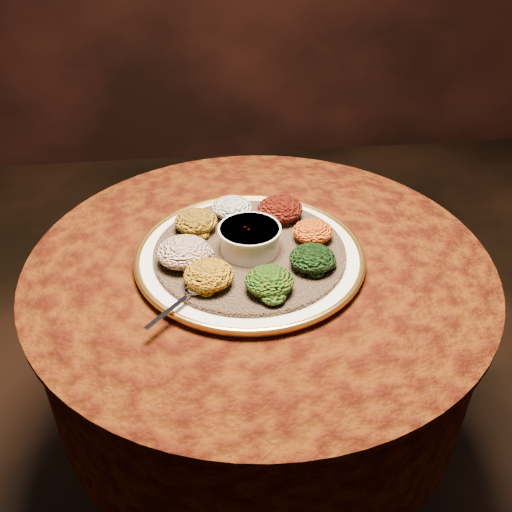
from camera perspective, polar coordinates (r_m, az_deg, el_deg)
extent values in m
plane|color=black|center=(1.72, 0.24, -20.41)|extent=(4.00, 4.00, 0.00)
cylinder|color=black|center=(1.70, 0.25, -20.04)|extent=(0.44, 0.44, 0.04)
cylinder|color=black|center=(1.45, 0.28, -12.96)|extent=(0.12, 0.12, 0.68)
cylinder|color=black|center=(1.20, 0.33, -1.61)|extent=(0.80, 0.80, 0.04)
cylinder|color=#461A05|center=(1.29, 0.31, -6.70)|extent=(0.93, 0.93, 0.34)
cylinder|color=#461A05|center=(1.18, 0.33, -0.57)|extent=(0.96, 0.96, 0.01)
cylinder|color=white|center=(1.17, -0.63, -0.11)|extent=(0.59, 0.59, 0.02)
torus|color=gold|center=(1.16, -0.63, 0.16)|extent=(0.47, 0.47, 0.01)
cylinder|color=brown|center=(1.16, -0.63, 0.44)|extent=(0.45, 0.45, 0.01)
cylinder|color=silver|center=(1.14, -0.64, 1.72)|extent=(0.12, 0.12, 0.05)
cylinder|color=silver|center=(1.13, -0.65, 2.70)|extent=(0.13, 0.13, 0.01)
cylinder|color=#651D05|center=(1.13, -0.65, 2.38)|extent=(0.10, 0.10, 0.01)
ellipsoid|color=silver|center=(1.05, -6.01, -3.32)|extent=(0.04, 0.03, 0.01)
cube|color=silver|center=(1.02, -8.60, -5.36)|extent=(0.09, 0.09, 0.00)
ellipsoid|color=white|center=(1.25, -2.43, 4.86)|extent=(0.09, 0.08, 0.04)
ellipsoid|color=black|center=(1.24, 2.41, 4.71)|extent=(0.10, 0.09, 0.05)
ellipsoid|color=#B8890F|center=(1.18, 5.70, 2.47)|extent=(0.08, 0.08, 0.04)
ellipsoid|color=black|center=(1.10, 5.66, -0.23)|extent=(0.09, 0.09, 0.04)
ellipsoid|color=#9F240A|center=(1.04, 1.34, -2.53)|extent=(0.09, 0.09, 0.04)
ellipsoid|color=#B57F10|center=(1.06, -4.74, -1.90)|extent=(0.09, 0.09, 0.05)
ellipsoid|color=maroon|center=(1.11, -7.24, 0.39)|extent=(0.11, 0.10, 0.05)
ellipsoid|color=#8E6111|center=(1.21, -6.03, 3.47)|extent=(0.09, 0.09, 0.04)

